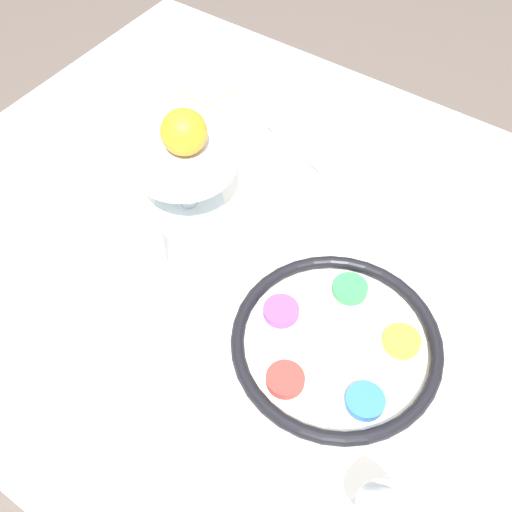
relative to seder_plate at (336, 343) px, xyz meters
name	(u,v)px	position (x,y,z in m)	size (l,w,h in m)	color
ground_plane	(266,422)	(0.17, -0.09, -0.74)	(8.00, 8.00, 0.00)	#564C47
dining_table	(268,357)	(0.17, -0.09, -0.38)	(1.29, 1.02, 0.73)	white
seder_plate	(336,343)	(0.00, 0.00, 0.00)	(0.31, 0.31, 0.03)	silver
wine_glass	(387,500)	(-0.16, 0.18, 0.09)	(0.07, 0.07, 0.14)	silver
fruit_stand	(184,165)	(0.35, -0.10, 0.08)	(0.17, 0.17, 0.13)	silver
orange_fruit	(184,132)	(0.35, -0.10, 0.15)	(0.07, 0.07, 0.07)	orange
bread_plate	(208,86)	(0.52, -0.38, -0.01)	(0.20, 0.20, 0.02)	silver
napkin_roll	(297,139)	(0.28, -0.33, 0.00)	(0.19, 0.10, 0.04)	white
cup_near	(145,253)	(0.32, 0.04, 0.02)	(0.06, 0.06, 0.08)	silver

